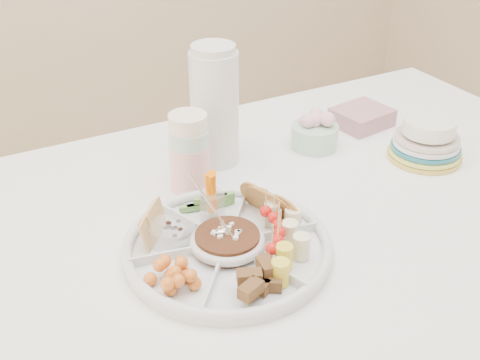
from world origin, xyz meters
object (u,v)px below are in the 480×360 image
dining_table (295,333)px  plate_stack (427,137)px  party_tray (227,244)px  thermos (215,104)px

dining_table → plate_stack: (0.36, 0.03, 0.43)m
dining_table → party_tray: size_ratio=4.00×
dining_table → plate_stack: plate_stack is taller
thermos → plate_stack: size_ratio=1.65×
party_tray → thermos: bearing=67.1°
dining_table → party_tray: party_tray is taller
dining_table → thermos: bearing=107.8°
party_tray → plate_stack: bearing=10.6°
party_tray → thermos: (0.14, 0.33, 0.12)m
thermos → party_tray: bearing=-112.9°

